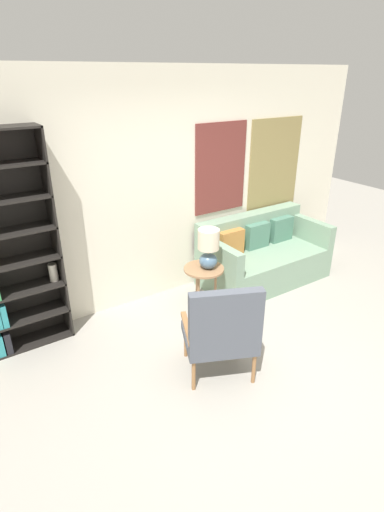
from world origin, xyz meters
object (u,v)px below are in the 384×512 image
(armchair, at_px, (222,329))
(side_table, at_px, (204,274))
(couch, at_px, (262,256))
(table_lamp, at_px, (208,247))

(armchair, relative_size, side_table, 1.74)
(armchair, height_order, couch, armchair)
(couch, distance_m, table_lamp, 1.23)
(side_table, bearing_deg, armchair, -117.03)
(couch, xyz_separation_m, side_table, (-1.13, -0.24, 0.16))
(couch, bearing_deg, side_table, -168.21)
(table_lamp, bearing_deg, couch, 13.66)
(armchair, relative_size, couch, 0.57)
(armchair, xyz_separation_m, table_lamp, (0.57, 1.02, 0.29))
(armchair, xyz_separation_m, side_table, (0.53, 1.05, -0.05))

